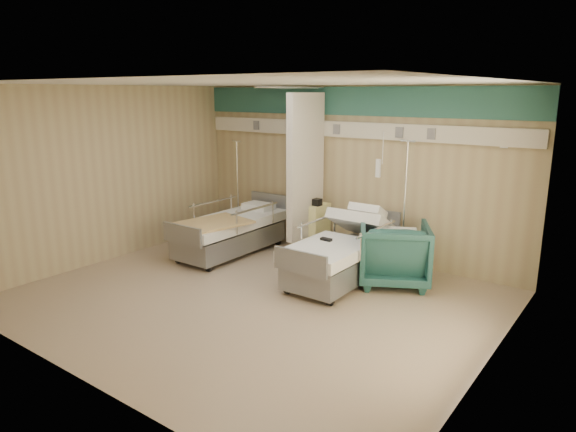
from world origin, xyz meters
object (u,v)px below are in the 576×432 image
at_px(iv_stand_right, 402,244).
at_px(iv_stand_left, 238,218).
at_px(visitor_armchair, 394,253).
at_px(bedside_cabinet, 311,228).
at_px(bed_left, 230,235).
at_px(bed_right, 342,260).

height_order(iv_stand_right, iv_stand_left, iv_stand_right).
xyz_separation_m(visitor_armchair, iv_stand_right, (-0.15, 0.64, -0.04)).
bearing_deg(bedside_cabinet, iv_stand_right, 2.64).
relative_size(bed_left, iv_stand_left, 1.18).
height_order(bed_right, bed_left, same).
xyz_separation_m(bed_right, bedside_cabinet, (-1.15, 0.90, 0.11)).
bearing_deg(bed_left, iv_stand_right, 19.87).
height_order(bedside_cabinet, iv_stand_left, iv_stand_left).
height_order(bed_left, bedside_cabinet, bedside_cabinet).
bearing_deg(bed_left, iv_stand_left, 123.47).
relative_size(bed_right, iv_stand_left, 1.18).
distance_m(bedside_cabinet, visitor_armchair, 1.89).
bearing_deg(bedside_cabinet, bed_right, -38.05).
bearing_deg(bed_left, visitor_armchair, 6.73).
bearing_deg(iv_stand_right, bedside_cabinet, -177.36).
relative_size(bed_left, visitor_armchair, 2.19).
height_order(bed_left, iv_stand_left, iv_stand_left).
height_order(bed_right, bedside_cabinet, bedside_cabinet).
distance_m(bed_right, iv_stand_left, 2.87).
distance_m(bed_left, visitor_armchair, 2.87).
bearing_deg(iv_stand_left, iv_stand_right, 2.68).
distance_m(bed_left, iv_stand_right, 2.87).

